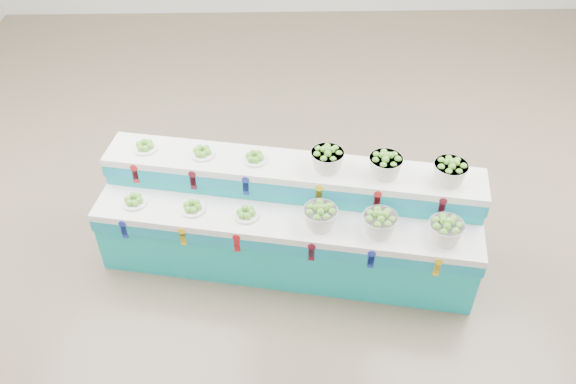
{
  "coord_description": "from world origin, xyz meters",
  "views": [
    {
      "loc": [
        -0.43,
        -4.81,
        4.49
      ],
      "look_at": [
        -0.33,
        -0.69,
        0.87
      ],
      "focal_mm": 37.61,
      "sensor_mm": 36.0,
      "label": 1
    }
  ],
  "objects_px": {
    "plate_upper_mid": "(202,151)",
    "basket_upper_right": "(450,171)",
    "display_stand": "(288,220)",
    "basket_lower_left": "(320,216)"
  },
  "relations": [
    {
      "from": "display_stand",
      "to": "plate_upper_mid",
      "type": "xyz_separation_m",
      "value": [
        -0.79,
        0.37,
        0.55
      ]
    },
    {
      "from": "display_stand",
      "to": "basket_lower_left",
      "type": "relative_size",
      "value": 11.69
    },
    {
      "from": "plate_upper_mid",
      "to": "basket_upper_right",
      "type": "relative_size",
      "value": 0.76
    },
    {
      "from": "basket_lower_left",
      "to": "plate_upper_mid",
      "type": "xyz_separation_m",
      "value": [
        -1.07,
        0.65,
        0.23
      ]
    },
    {
      "from": "display_stand",
      "to": "basket_upper_right",
      "type": "xyz_separation_m",
      "value": [
        1.43,
        -0.05,
        0.62
      ]
    },
    {
      "from": "plate_upper_mid",
      "to": "basket_upper_right",
      "type": "height_order",
      "value": "basket_upper_right"
    },
    {
      "from": "basket_lower_left",
      "to": "basket_upper_right",
      "type": "height_order",
      "value": "basket_upper_right"
    },
    {
      "from": "basket_lower_left",
      "to": "plate_upper_mid",
      "type": "distance_m",
      "value": 1.28
    },
    {
      "from": "plate_upper_mid",
      "to": "basket_upper_right",
      "type": "xyz_separation_m",
      "value": [
        2.22,
        -0.42,
        0.07
      ]
    },
    {
      "from": "basket_lower_left",
      "to": "plate_upper_mid",
      "type": "bearing_deg",
      "value": 148.71
    }
  ]
}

